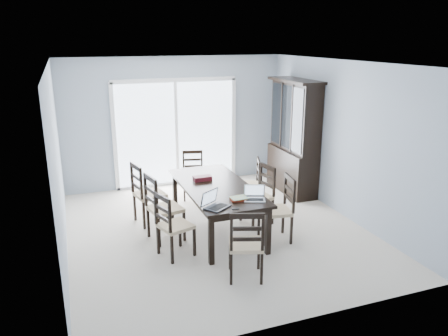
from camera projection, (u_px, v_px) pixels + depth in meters
The scene contains 24 objects.
floor at pixel (217, 230), 6.96m from camera, with size 5.00×5.00×0.00m, color beige.
ceiling at pixel (216, 63), 6.21m from camera, with size 5.00×5.00×0.00m, color white.
back_wall at pixel (176, 122), 8.83m from camera, with size 4.50×0.02×2.60m, color #929FAE.
wall_left at pixel (58, 166), 5.84m from camera, with size 0.02×5.00×2.60m, color #929FAE.
wall_right at pixel (343, 140), 7.32m from camera, with size 0.02×5.00×2.60m, color #929FAE.
balcony at pixel (167, 172), 10.12m from camera, with size 4.50×2.00×0.10m, color gray.
railing at pixel (157, 138), 10.84m from camera, with size 4.50×0.06×1.10m, color #99999E.
dining_table at pixel (216, 190), 6.76m from camera, with size 1.00×2.20×0.75m.
china_hutch at pixel (294, 138), 8.44m from camera, with size 0.50×1.38×2.20m.
sliding_door at pixel (176, 133), 8.87m from camera, with size 2.52×0.05×2.18m.
chair_left_near at pixel (170, 219), 5.95m from camera, with size 0.53×0.52×1.08m.
chair_left_mid at pixel (159, 201), 6.43m from camera, with size 0.54×0.53×1.20m.
chair_left_far at pixel (144, 187), 7.03m from camera, with size 0.54×0.53×1.19m.
chair_right_near at pixel (282, 202), 6.48m from camera, with size 0.51×0.49×1.15m.
chair_right_mid at pixel (262, 188), 7.13m from camera, with size 0.49×0.48×1.11m.
chair_right_far at pixel (252, 178), 7.73m from camera, with size 0.51×0.50×1.05m.
chair_end_near at pixel (246, 238), 5.35m from camera, with size 0.53×0.54×1.11m.
chair_end_far at pixel (193, 169), 8.28m from camera, with size 0.47×0.48×1.03m.
laptop_dark at pixel (217, 204), 5.85m from camera, with size 0.41×0.38×0.23m.
laptop_silver at pixel (255, 197), 6.11m from camera, with size 0.35×0.30×0.20m.
book_stack at pixel (239, 199), 6.14m from camera, with size 0.25×0.20×0.04m.
cell_phone at pixel (235, 209), 5.81m from camera, with size 0.10×0.04×0.01m, color black.
game_box at pixel (202, 178), 6.97m from camera, with size 0.29×0.14×0.07m, color #450D10.
hot_tub at pixel (151, 150), 9.83m from camera, with size 2.03×1.84×1.00m.
Camera 1 is at (-2.08, -6.03, 2.95)m, focal length 35.00 mm.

